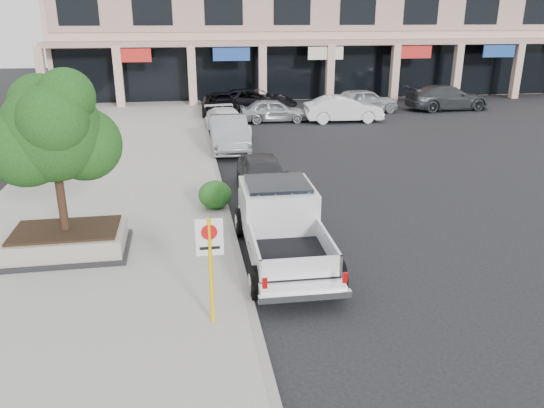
% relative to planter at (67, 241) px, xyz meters
% --- Properties ---
extents(ground, '(120.00, 120.00, 0.00)m').
position_rel_planter_xyz_m(ground, '(6.04, -2.34, -0.48)').
color(ground, black).
rests_on(ground, ground).
extents(sidewalk, '(8.00, 52.00, 0.15)m').
position_rel_planter_xyz_m(sidewalk, '(0.54, 3.66, -0.40)').
color(sidewalk, gray).
rests_on(sidewalk, ground).
extents(curb, '(0.20, 52.00, 0.15)m').
position_rel_planter_xyz_m(curb, '(4.49, 3.66, -0.40)').
color(curb, gray).
rests_on(curb, ground).
extents(strip_mall, '(40.55, 12.43, 9.50)m').
position_rel_planter_xyz_m(strip_mall, '(14.04, 31.59, 4.27)').
color(strip_mall, tan).
rests_on(strip_mall, ground).
extents(planter, '(3.20, 2.20, 0.68)m').
position_rel_planter_xyz_m(planter, '(0.00, 0.00, 0.00)').
color(planter, black).
rests_on(planter, sidewalk).
extents(planter_tree, '(2.90, 2.55, 4.00)m').
position_rel_planter_xyz_m(planter_tree, '(0.13, 0.15, 2.94)').
color(planter_tree, black).
rests_on(planter_tree, planter).
extents(no_parking_sign, '(0.55, 0.09, 2.30)m').
position_rel_planter_xyz_m(no_parking_sign, '(3.63, -4.07, 1.16)').
color(no_parking_sign, yellow).
rests_on(no_parking_sign, sidewalk).
extents(hedge, '(1.10, 0.99, 0.93)m').
position_rel_planter_xyz_m(hedge, '(4.14, 2.82, 0.14)').
color(hedge, '#144617').
rests_on(hedge, sidewalk).
extents(pickup_truck, '(2.32, 5.96, 1.86)m').
position_rel_planter_xyz_m(pickup_truck, '(5.69, -1.13, 0.46)').
color(pickup_truck, silver).
rests_on(pickup_truck, ground).
extents(curb_car_a, '(1.71, 4.19, 1.42)m').
position_rel_planter_xyz_m(curb_car_a, '(6.00, 4.48, 0.24)').
color(curb_car_a, '#292B2E').
rests_on(curb_car_a, ground).
extents(curb_car_b, '(1.80, 4.93, 1.62)m').
position_rel_planter_xyz_m(curb_car_b, '(5.40, 11.42, 0.33)').
color(curb_car_b, gray).
rests_on(curb_car_b, ground).
extents(curb_car_c, '(2.47, 4.92, 1.37)m').
position_rel_planter_xyz_m(curb_car_c, '(5.57, 14.91, 0.21)').
color(curb_car_c, white).
rests_on(curb_car_c, ground).
extents(curb_car_d, '(2.72, 5.26, 1.42)m').
position_rel_planter_xyz_m(curb_car_d, '(5.73, 20.93, 0.23)').
color(curb_car_d, black).
rests_on(curb_car_d, ground).
extents(lot_car_a, '(4.17, 1.76, 1.41)m').
position_rel_planter_xyz_m(lot_car_a, '(8.71, 18.11, 0.23)').
color(lot_car_a, '#9B9DA2').
rests_on(lot_car_a, ground).
extents(lot_car_b, '(4.79, 1.81, 1.56)m').
position_rel_planter_xyz_m(lot_car_b, '(12.92, 17.43, 0.31)').
color(lot_car_b, silver).
rests_on(lot_car_b, ground).
extents(lot_car_c, '(5.88, 2.71, 1.67)m').
position_rel_planter_xyz_m(lot_car_c, '(21.24, 20.45, 0.36)').
color(lot_car_c, '#2E3133').
rests_on(lot_car_c, ground).
extents(lot_car_d, '(6.19, 4.00, 1.59)m').
position_rel_planter_xyz_m(lot_car_d, '(8.04, 21.58, 0.32)').
color(lot_car_d, black).
rests_on(lot_car_d, ground).
extents(lot_car_e, '(5.16, 3.14, 1.64)m').
position_rel_planter_xyz_m(lot_car_e, '(15.11, 20.08, 0.35)').
color(lot_car_e, '#A1A5A9').
rests_on(lot_car_e, ground).
extents(lot_car_f, '(4.55, 1.96, 1.46)m').
position_rel_planter_xyz_m(lot_car_f, '(21.54, 21.03, 0.25)').
color(lot_car_f, white).
rests_on(lot_car_f, ground).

